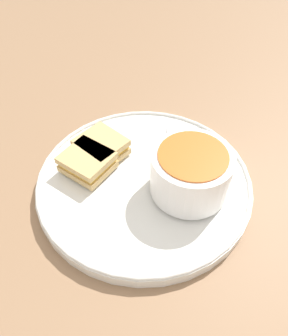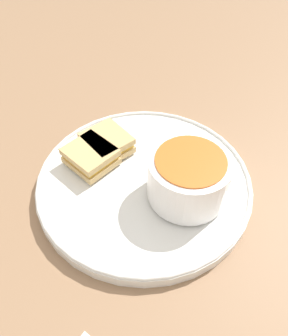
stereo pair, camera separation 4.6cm
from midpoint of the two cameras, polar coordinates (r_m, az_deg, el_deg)
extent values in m
plane|color=#8E6B4C|center=(0.49, 2.69, -3.31)|extent=(2.40, 2.40, 0.00)
cylinder|color=white|center=(0.49, 2.72, -2.65)|extent=(0.31, 0.31, 0.02)
torus|color=white|center=(0.48, 2.77, -1.86)|extent=(0.31, 0.31, 0.01)
cylinder|color=white|center=(0.46, 10.22, -4.23)|extent=(0.06, 0.06, 0.01)
cylinder|color=white|center=(0.44, 10.72, -1.85)|extent=(0.11, 0.11, 0.06)
cylinder|color=orange|center=(0.42, 11.31, 0.96)|extent=(0.09, 0.09, 0.01)
cube|color=silver|center=(0.51, 13.36, 1.02)|extent=(0.03, 0.10, 0.00)
ellipsoid|color=silver|center=(0.54, 9.21, 5.33)|extent=(0.03, 0.04, 0.01)
cube|color=tan|center=(0.52, -3.48, 3.84)|extent=(0.07, 0.07, 0.01)
cube|color=gold|center=(0.51, -3.52, 4.53)|extent=(0.06, 0.07, 0.01)
cube|color=tan|center=(0.50, -3.56, 5.24)|extent=(0.07, 0.07, 0.01)
cube|color=tan|center=(0.49, -6.53, 1.26)|extent=(0.06, 0.07, 0.01)
cube|color=gold|center=(0.49, -6.62, 1.95)|extent=(0.06, 0.06, 0.01)
cube|color=tan|center=(0.48, -6.70, 2.65)|extent=(0.06, 0.07, 0.01)
camera|label=1|loc=(0.02, -87.13, 3.12)|focal=35.00mm
camera|label=2|loc=(0.02, 92.87, -3.12)|focal=35.00mm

